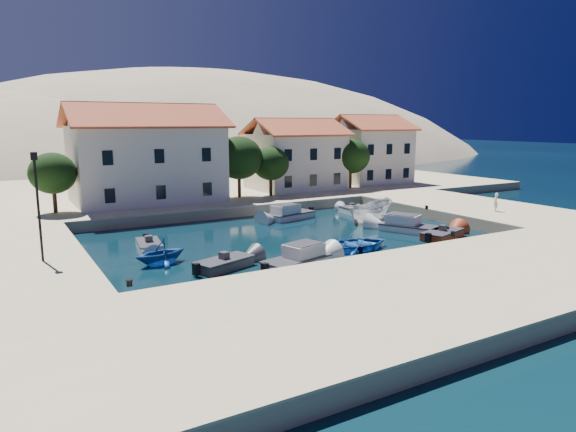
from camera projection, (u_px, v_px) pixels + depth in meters
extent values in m
plane|color=black|center=(370.00, 269.00, 31.49)|extent=(400.00, 400.00, 0.00)
cube|color=#CEBB8C|center=(445.00, 287.00, 26.29)|extent=(52.00, 12.00, 1.00)
cube|color=#CEBB8C|center=(470.00, 209.00, 50.03)|extent=(11.00, 20.00, 1.00)
cube|color=#CEBB8C|center=(13.00, 265.00, 30.52)|extent=(8.00, 20.00, 1.00)
cube|color=#CEBB8C|center=(191.00, 190.00, 64.71)|extent=(80.00, 36.00, 1.00)
ellipsoid|color=tan|center=(44.00, 244.00, 123.71)|extent=(198.00, 126.00, 72.00)
ellipsoid|color=tan|center=(194.00, 230.00, 163.86)|extent=(220.00, 176.00, 99.00)
cube|color=silver|center=(147.00, 164.00, 51.49)|extent=(14.00, 9.00, 7.50)
pyramid|color=#A13A24|center=(144.00, 115.00, 50.62)|extent=(14.70, 9.45, 2.20)
cube|color=silver|center=(295.00, 162.00, 61.33)|extent=(10.00, 8.00, 6.50)
pyramid|color=#A13A24|center=(295.00, 126.00, 60.58)|extent=(10.50, 8.40, 1.80)
cube|color=silver|center=(369.00, 156.00, 68.06)|extent=(9.00, 8.00, 7.00)
pyramid|color=#A13A24|center=(370.00, 122.00, 67.27)|extent=(9.45, 8.40, 1.80)
cylinder|color=#382314|center=(55.00, 199.00, 44.94)|extent=(0.36, 0.36, 2.50)
ellipsoid|color=black|center=(53.00, 173.00, 44.54)|extent=(4.00, 4.00, 3.60)
cylinder|color=#382314|center=(239.00, 183.00, 54.22)|extent=(0.36, 0.36, 3.00)
ellipsoid|color=black|center=(239.00, 158.00, 53.73)|extent=(5.00, 5.00, 4.50)
cylinder|color=#382314|center=(271.00, 184.00, 55.56)|extent=(0.36, 0.36, 2.50)
ellipsoid|color=black|center=(271.00, 164.00, 55.16)|extent=(4.00, 4.00, 3.60)
cylinder|color=#382314|center=(350.00, 177.00, 62.07)|extent=(0.36, 0.36, 2.75)
ellipsoid|color=black|center=(351.00, 156.00, 61.63)|extent=(4.60, 4.60, 4.14)
cylinder|color=black|center=(39.00, 209.00, 28.93)|extent=(0.14, 0.14, 6.00)
cube|color=black|center=(34.00, 156.00, 28.39)|extent=(0.35, 0.25, 0.45)
cylinder|color=black|center=(129.00, 283.00, 24.90)|extent=(0.36, 0.36, 0.30)
cylinder|color=black|center=(453.00, 234.00, 35.91)|extent=(0.36, 0.36, 0.30)
cylinder|color=black|center=(427.00, 208.00, 47.05)|extent=(0.36, 0.36, 0.30)
cube|color=#37363C|center=(224.00, 265.00, 31.45)|extent=(4.02, 2.80, 0.90)
cube|color=#37363C|center=(224.00, 259.00, 31.39)|extent=(4.12, 2.86, 0.10)
cube|color=#37363C|center=(224.00, 256.00, 31.35)|extent=(0.64, 0.64, 0.50)
cube|color=silver|center=(297.00, 264.00, 31.68)|extent=(4.80, 3.01, 0.90)
cube|color=#37363C|center=(297.00, 258.00, 31.62)|extent=(4.91, 3.07, 0.10)
cube|color=silver|center=(297.00, 253.00, 31.56)|extent=(2.70, 2.18, 0.90)
imported|color=#1B4D97|center=(357.00, 249.00, 36.31)|extent=(5.11, 3.76, 1.03)
cube|color=#9A3316|center=(442.00, 235.00, 39.67)|extent=(4.32, 2.92, 0.90)
cube|color=#37363C|center=(443.00, 231.00, 39.61)|extent=(4.42, 2.98, 0.10)
cube|color=#37363C|center=(443.00, 228.00, 39.57)|extent=(0.63, 0.63, 0.50)
cube|color=silver|center=(411.00, 229.00, 41.92)|extent=(3.90, 5.20, 0.90)
cube|color=#37363C|center=(411.00, 225.00, 41.86)|extent=(3.99, 5.32, 0.10)
cube|color=silver|center=(411.00, 221.00, 41.79)|extent=(2.63, 3.03, 0.90)
imported|color=silver|center=(370.00, 221.00, 46.55)|extent=(5.75, 3.12, 2.10)
cube|color=silver|center=(352.00, 211.00, 50.41)|extent=(1.63, 3.05, 0.90)
cube|color=#37363C|center=(352.00, 208.00, 50.36)|extent=(1.66, 3.12, 0.10)
cube|color=#37363C|center=(352.00, 206.00, 50.32)|extent=(0.54, 0.54, 0.50)
imported|color=#1B4D97|center=(161.00, 264.00, 32.52)|extent=(3.97, 3.64, 1.78)
cube|color=silver|center=(149.00, 247.00, 35.96)|extent=(1.98, 3.58, 0.90)
cube|color=#37363C|center=(149.00, 242.00, 35.90)|extent=(2.02, 3.67, 0.10)
cube|color=#37363C|center=(149.00, 239.00, 35.86)|extent=(0.57, 0.57, 0.50)
cube|color=silver|center=(291.00, 216.00, 47.72)|extent=(4.89, 2.93, 0.90)
cube|color=#37363C|center=(291.00, 213.00, 47.66)|extent=(5.00, 2.99, 0.10)
cube|color=silver|center=(291.00, 209.00, 47.59)|extent=(2.73, 2.15, 0.90)
imported|color=silver|center=(496.00, 202.00, 45.88)|extent=(0.72, 0.63, 1.66)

